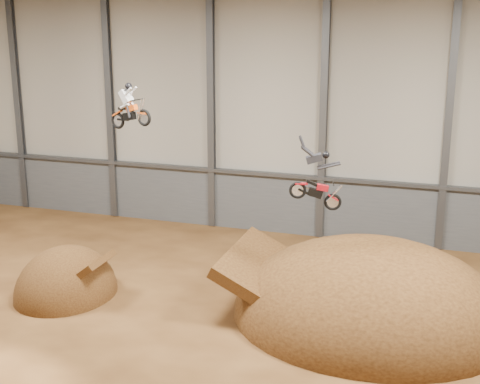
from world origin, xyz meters
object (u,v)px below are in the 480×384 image
object	(u,v)px
takeoff_ramp	(67,294)
fmx_rider_a	(131,103)
fmx_rider_b	(313,174)
landing_ramp	(369,318)

from	to	relation	value
takeoff_ramp	fmx_rider_a	distance (m)	9.44
takeoff_ramp	fmx_rider_b	world-z (taller)	fmx_rider_b
fmx_rider_a	fmx_rider_b	xyz separation A→B (m)	(8.36, -0.73, -2.39)
fmx_rider_a	fmx_rider_b	bearing A→B (deg)	11.48
landing_ramp	fmx_rider_a	size ratio (longest dim) A/B	5.03
fmx_rider_b	fmx_rider_a	bearing A→B (deg)	160.69
takeoff_ramp	fmx_rider_a	size ratio (longest dim) A/B	2.23
takeoff_ramp	fmx_rider_a	xyz separation A→B (m)	(2.98, 1.51, 8.83)
takeoff_ramp	fmx_rider_b	size ratio (longest dim) A/B	1.80
fmx_rider_a	fmx_rider_b	size ratio (longest dim) A/B	0.81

